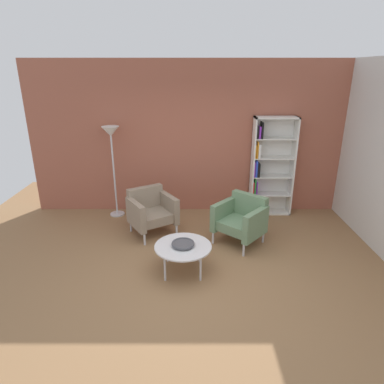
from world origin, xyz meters
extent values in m
plane|color=olive|center=(0.00, 0.00, 0.00)|extent=(8.32, 8.32, 0.00)
cube|color=#9E5642|center=(0.00, 2.46, 1.45)|extent=(6.40, 0.12, 2.90)
cube|color=silver|center=(1.07, 2.23, 0.95)|extent=(0.03, 0.30, 1.90)
cube|color=silver|center=(1.84, 2.23, 0.95)|extent=(0.03, 0.30, 1.90)
cube|color=silver|center=(1.46, 2.23, 1.89)|extent=(0.80, 0.30, 0.03)
cube|color=silver|center=(1.46, 2.23, 0.01)|extent=(0.80, 0.30, 0.03)
cube|color=silver|center=(1.46, 2.37, 0.95)|extent=(0.80, 0.02, 1.90)
cube|color=silver|center=(1.46, 2.23, 0.40)|extent=(0.76, 0.28, 0.02)
cube|color=silver|center=(1.46, 2.23, 0.77)|extent=(0.76, 0.28, 0.02)
cube|color=silver|center=(1.46, 2.23, 1.13)|extent=(0.76, 0.28, 0.02)
cube|color=silver|center=(1.46, 2.23, 1.50)|extent=(0.76, 0.28, 0.02)
cube|color=yellow|center=(1.11, 2.18, 0.19)|extent=(0.03, 0.17, 0.30)
cube|color=red|center=(1.15, 2.21, 0.20)|extent=(0.04, 0.25, 0.33)
cube|color=yellow|center=(1.19, 2.20, 0.17)|extent=(0.04, 0.22, 0.27)
cube|color=orange|center=(1.24, 2.19, 0.20)|extent=(0.03, 0.19, 0.32)
cube|color=red|center=(1.10, 2.18, 0.54)|extent=(0.02, 0.17, 0.26)
cube|color=green|center=(1.13, 2.18, 0.57)|extent=(0.02, 0.19, 0.33)
cube|color=purple|center=(1.17, 2.20, 0.54)|extent=(0.02, 0.22, 0.27)
cube|color=purple|center=(1.10, 2.17, 0.92)|extent=(0.02, 0.17, 0.29)
cube|color=blue|center=(1.14, 2.21, 0.94)|extent=(0.03, 0.25, 0.32)
cube|color=black|center=(1.18, 2.18, 0.91)|extent=(0.04, 0.19, 0.26)
cube|color=orange|center=(1.10, 2.18, 1.27)|extent=(0.02, 0.17, 0.25)
cube|color=orange|center=(1.13, 2.20, 1.30)|extent=(0.02, 0.23, 0.31)
cube|color=white|center=(1.17, 2.18, 1.28)|extent=(0.04, 0.18, 0.26)
cube|color=black|center=(1.11, 2.19, 1.63)|extent=(0.04, 0.21, 0.22)
cube|color=purple|center=(1.15, 2.19, 1.62)|extent=(0.03, 0.20, 0.22)
cube|color=black|center=(1.20, 2.20, 1.66)|extent=(0.03, 0.21, 0.29)
cylinder|color=silver|center=(-0.21, 0.17, 0.39)|extent=(0.80, 0.80, 0.02)
cylinder|color=silver|center=(-0.45, -0.07, 0.19)|extent=(0.03, 0.03, 0.38)
cylinder|color=silver|center=(0.03, -0.07, 0.19)|extent=(0.03, 0.03, 0.38)
cylinder|color=silver|center=(-0.45, 0.41, 0.19)|extent=(0.03, 0.03, 0.38)
cylinder|color=silver|center=(0.03, 0.41, 0.19)|extent=(0.03, 0.03, 0.38)
cylinder|color=#4C4C51|center=(-0.21, 0.17, 0.41)|extent=(0.13, 0.13, 0.02)
cylinder|color=#4C4C51|center=(-0.21, 0.17, 0.43)|extent=(0.32, 0.32, 0.02)
torus|color=#4C4C51|center=(-0.21, 0.17, 0.44)|extent=(0.32, 0.32, 0.02)
cube|color=slate|center=(0.69, 0.99, 0.32)|extent=(0.86, 0.86, 0.16)
cube|color=slate|center=(0.87, 1.20, 0.59)|extent=(0.56, 0.51, 0.38)
cube|color=slate|center=(0.45, 1.18, 0.43)|extent=(0.49, 0.53, 0.46)
cube|color=slate|center=(0.91, 0.77, 0.43)|extent=(0.49, 0.53, 0.46)
cylinder|color=silver|center=(0.26, 0.96, 0.12)|extent=(0.04, 0.04, 0.24)
cylinder|color=silver|center=(0.71, 0.56, 0.12)|extent=(0.04, 0.04, 0.24)
cylinder|color=silver|center=(0.65, 1.39, 0.12)|extent=(0.04, 0.04, 0.24)
cylinder|color=silver|center=(1.10, 1.00, 0.12)|extent=(0.04, 0.04, 0.24)
cube|color=gray|center=(-0.77, 1.33, 0.32)|extent=(0.85, 0.83, 0.16)
cube|color=gray|center=(-0.91, 1.56, 0.59)|extent=(0.61, 0.44, 0.38)
cube|color=gray|center=(-1.02, 1.15, 0.43)|extent=(0.41, 0.58, 0.46)
cube|color=gray|center=(-0.50, 1.48, 0.43)|extent=(0.41, 0.58, 0.46)
cylinder|color=silver|center=(-0.86, 0.91, 0.12)|extent=(0.04, 0.04, 0.24)
cylinder|color=silver|center=(-0.35, 1.23, 0.12)|extent=(0.04, 0.04, 0.24)
cylinder|color=silver|center=(-1.17, 1.40, 0.12)|extent=(0.04, 0.04, 0.24)
cylinder|color=silver|center=(-0.66, 1.72, 0.12)|extent=(0.04, 0.04, 0.24)
cylinder|color=silver|center=(-1.57, 2.13, 0.01)|extent=(0.28, 0.28, 0.02)
cylinder|color=silver|center=(-1.57, 2.13, 0.85)|extent=(0.03, 0.03, 1.65)
cone|color=white|center=(-1.57, 2.13, 1.65)|extent=(0.32, 0.32, 0.18)
camera|label=1|loc=(-0.08, -3.91, 2.70)|focal=31.12mm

